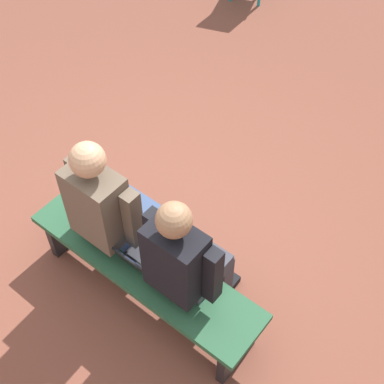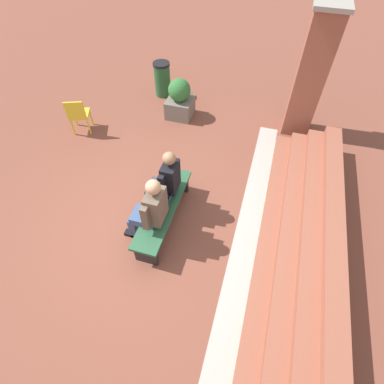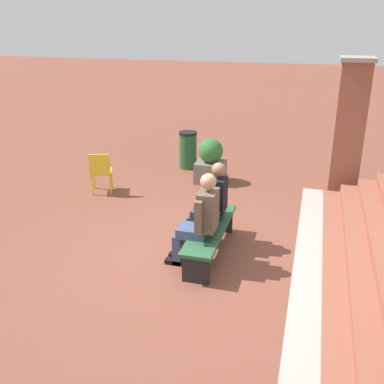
% 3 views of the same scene
% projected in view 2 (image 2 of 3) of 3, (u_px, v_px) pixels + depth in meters
% --- Properties ---
extents(ground_plane, '(60.00, 60.00, 0.00)m').
position_uv_depth(ground_plane, '(144.00, 226.00, 5.22)').
color(ground_plane, brown).
extents(concrete_strip, '(6.41, 0.40, 0.01)m').
position_uv_depth(concrete_strip, '(245.00, 242.00, 5.01)').
color(concrete_strip, '#A8A399').
rests_on(concrete_strip, ground).
extents(brick_steps, '(5.61, 1.20, 0.60)m').
position_uv_depth(brick_steps, '(307.00, 250.00, 4.66)').
color(brick_steps, '#93513D').
rests_on(brick_steps, ground).
extents(brick_pillar_left_of_steps, '(0.64, 0.64, 2.63)m').
position_uv_depth(brick_pillar_left_of_steps, '(311.00, 75.00, 6.01)').
color(brick_pillar_left_of_steps, '#93513D').
rests_on(brick_pillar_left_of_steps, ground).
extents(bench, '(1.80, 0.44, 0.45)m').
position_uv_depth(bench, '(163.00, 210.00, 5.01)').
color(bench, '#285638').
rests_on(bench, ground).
extents(person_student, '(0.54, 0.68, 1.34)m').
position_uv_depth(person_student, '(165.00, 180.00, 4.95)').
color(person_student, '#383842').
rests_on(person_student, ground).
extents(person_adult, '(0.57, 0.72, 1.39)m').
position_uv_depth(person_adult, '(150.00, 209.00, 4.53)').
color(person_adult, '#384C75').
rests_on(person_adult, ground).
extents(laptop, '(0.32, 0.29, 0.21)m').
position_uv_depth(laptop, '(164.00, 204.00, 4.91)').
color(laptop, black).
rests_on(laptop, bench).
extents(plastic_chair_near_bench_left, '(0.54, 0.54, 0.84)m').
position_uv_depth(plastic_chair_near_bench_left, '(78.00, 114.00, 6.58)').
color(plastic_chair_near_bench_left, gold).
rests_on(plastic_chair_near_bench_left, ground).
extents(planter, '(0.60, 0.60, 0.94)m').
position_uv_depth(planter, '(180.00, 100.00, 7.03)').
color(planter, '#6B665B').
rests_on(planter, ground).
extents(litter_bin, '(0.42, 0.42, 0.86)m').
position_uv_depth(litter_bin, '(162.00, 79.00, 7.65)').
color(litter_bin, '#23562D').
rests_on(litter_bin, ground).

